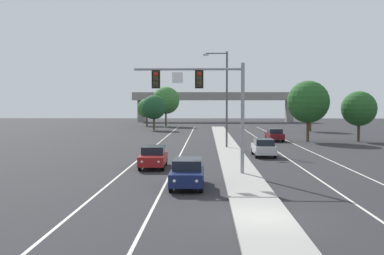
% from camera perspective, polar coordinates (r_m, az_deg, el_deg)
% --- Properties ---
extents(ground_plane, '(260.00, 260.00, 0.00)m').
position_cam_1_polar(ground_plane, '(19.03, 8.86, -11.33)').
color(ground_plane, '#28282B').
extents(median_island, '(2.40, 110.00, 0.15)m').
position_cam_1_polar(median_island, '(36.66, 5.39, -4.27)').
color(median_island, '#9E9B93').
rests_on(median_island, ground).
extents(lane_stripe_oncoming_center, '(0.14, 100.00, 0.01)m').
position_cam_1_polar(lane_stripe_oncoming_center, '(43.61, -1.37, -3.20)').
color(lane_stripe_oncoming_center, silver).
rests_on(lane_stripe_oncoming_center, ground).
extents(lane_stripe_receding_center, '(0.14, 100.00, 0.01)m').
position_cam_1_polar(lane_stripe_receding_center, '(44.11, 10.93, -3.18)').
color(lane_stripe_receding_center, silver).
rests_on(lane_stripe_receding_center, ground).
extents(edge_stripe_left, '(0.14, 100.00, 0.01)m').
position_cam_1_polar(edge_stripe_left, '(43.92, -5.68, -3.17)').
color(edge_stripe_left, silver).
rests_on(edge_stripe_left, ground).
extents(edge_stripe_right, '(0.14, 100.00, 0.01)m').
position_cam_1_polar(edge_stripe_right, '(44.75, 15.11, -3.14)').
color(edge_stripe_right, silver).
rests_on(edge_stripe_right, ground).
extents(overhead_signal_mast, '(7.21, 0.44, 7.20)m').
position_cam_1_polar(overhead_signal_mast, '(29.85, 1.95, 4.20)').
color(overhead_signal_mast, gray).
rests_on(overhead_signal_mast, median_island).
extents(street_lamp_median, '(2.58, 0.28, 10.00)m').
position_cam_1_polar(street_lamp_median, '(47.90, 4.10, 4.28)').
color(street_lamp_median, '#4C4C51').
rests_on(street_lamp_median, median_island).
extents(car_oncoming_navy, '(1.84, 4.48, 1.58)m').
position_cam_1_polar(car_oncoming_navy, '(25.79, -0.58, -5.66)').
color(car_oncoming_navy, '#141E4C').
rests_on(car_oncoming_navy, ground).
extents(car_oncoming_red, '(1.88, 4.50, 1.58)m').
position_cam_1_polar(car_oncoming_red, '(33.65, -4.85, -3.64)').
color(car_oncoming_red, maroon).
rests_on(car_oncoming_red, ground).
extents(car_receding_silver, '(1.83, 4.47, 1.58)m').
position_cam_1_polar(car_receding_silver, '(41.21, 8.93, -2.45)').
color(car_receding_silver, '#B7B7BC').
rests_on(car_receding_silver, ground).
extents(car_receding_darkred, '(1.91, 4.50, 1.58)m').
position_cam_1_polar(car_receding_darkred, '(58.24, 10.28, -0.89)').
color(car_receding_darkred, '#5B0F14').
rests_on(car_receding_darkred, ground).
extents(overpass_bridge, '(42.40, 6.40, 7.65)m').
position_cam_1_polar(overpass_bridge, '(118.55, 2.90, 3.49)').
color(overpass_bridge, gray).
rests_on(overpass_bridge, ground).
extents(tree_far_left_a, '(4.32, 4.32, 6.25)m').
position_cam_1_polar(tree_far_left_a, '(81.53, -4.79, 2.53)').
color(tree_far_left_a, '#4C3823').
rests_on(tree_far_left_a, ground).
extents(tree_far_right_a, '(4.43, 4.43, 6.41)m').
position_cam_1_polar(tree_far_right_a, '(80.42, 14.59, 2.52)').
color(tree_far_right_a, '#4C3823').
rests_on(tree_far_right_a, ground).
extents(tree_far_left_b, '(5.75, 5.75, 8.32)m').
position_cam_1_polar(tree_far_left_b, '(95.96, -3.29, 3.41)').
color(tree_far_left_b, '#4C3823').
rests_on(tree_far_left_b, ground).
extents(tree_far_left_c, '(4.02, 4.02, 5.81)m').
position_cam_1_polar(tree_far_left_c, '(97.64, -5.67, 2.43)').
color(tree_far_left_c, '#4C3823').
rests_on(tree_far_left_c, ground).
extents(tree_far_right_c, '(5.23, 5.23, 7.56)m').
position_cam_1_polar(tree_far_right_c, '(58.29, 14.31, 3.12)').
color(tree_far_right_c, '#4C3823').
rests_on(tree_far_right_c, ground).
extents(tree_far_right_b, '(4.34, 4.34, 6.28)m').
position_cam_1_polar(tree_far_right_b, '(60.32, 20.14, 2.23)').
color(tree_far_right_b, '#4C3823').
rests_on(tree_far_right_b, ground).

